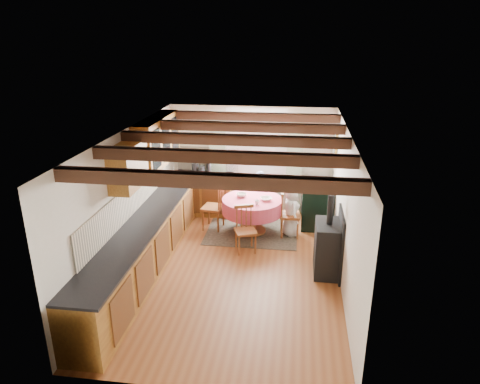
# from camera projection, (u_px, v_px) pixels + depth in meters

# --- Properties ---
(floor) EXTENTS (3.60, 5.50, 0.00)m
(floor) POSITION_uv_depth(u_px,v_px,m) (234.00, 270.00, 7.58)
(floor) COLOR brown
(floor) RESTS_ON ground
(ceiling) EXTENTS (3.60, 5.50, 0.00)m
(ceiling) POSITION_uv_depth(u_px,v_px,m) (233.00, 134.00, 6.75)
(ceiling) COLOR white
(ceiling) RESTS_ON ground
(wall_back) EXTENTS (3.60, 0.00, 2.40)m
(wall_back) POSITION_uv_depth(u_px,v_px,m) (252.00, 160.00, 9.72)
(wall_back) COLOR silver
(wall_back) RESTS_ON ground
(wall_front) EXTENTS (3.60, 0.00, 2.40)m
(wall_front) POSITION_uv_depth(u_px,v_px,m) (195.00, 302.00, 4.61)
(wall_front) COLOR silver
(wall_front) RESTS_ON ground
(wall_left) EXTENTS (0.00, 5.50, 2.40)m
(wall_left) POSITION_uv_depth(u_px,v_px,m) (129.00, 200.00, 7.39)
(wall_left) COLOR silver
(wall_left) RESTS_ON ground
(wall_right) EXTENTS (0.00, 5.50, 2.40)m
(wall_right) POSITION_uv_depth(u_px,v_px,m) (345.00, 211.00, 6.94)
(wall_right) COLOR silver
(wall_right) RESTS_ON ground
(beam_a) EXTENTS (3.60, 0.16, 0.16)m
(beam_a) POSITION_uv_depth(u_px,v_px,m) (207.00, 180.00, 4.92)
(beam_a) COLOR #381E14
(beam_a) RESTS_ON ceiling
(beam_b) EXTENTS (3.60, 0.16, 0.16)m
(beam_b) POSITION_uv_depth(u_px,v_px,m) (222.00, 157.00, 5.85)
(beam_b) COLOR #381E14
(beam_b) RESTS_ON ceiling
(beam_c) EXTENTS (3.60, 0.16, 0.16)m
(beam_c) POSITION_uv_depth(u_px,v_px,m) (233.00, 140.00, 6.78)
(beam_c) COLOR #381E14
(beam_c) RESTS_ON ceiling
(beam_d) EXTENTS (3.60, 0.16, 0.16)m
(beam_d) POSITION_uv_depth(u_px,v_px,m) (242.00, 127.00, 7.71)
(beam_d) COLOR #381E14
(beam_d) RESTS_ON ceiling
(beam_e) EXTENTS (3.60, 0.16, 0.16)m
(beam_e) POSITION_uv_depth(u_px,v_px,m) (248.00, 117.00, 8.64)
(beam_e) COLOR #381E14
(beam_e) RESTS_ON ceiling
(splash_left) EXTENTS (0.02, 4.50, 0.55)m
(splash_left) POSITION_uv_depth(u_px,v_px,m) (136.00, 194.00, 7.67)
(splash_left) COLOR beige
(splash_left) RESTS_ON wall_left
(splash_back) EXTENTS (1.40, 0.02, 0.55)m
(splash_back) POSITION_uv_depth(u_px,v_px,m) (208.00, 159.00, 9.83)
(splash_back) COLOR beige
(splash_back) RESTS_ON wall_back
(base_cabinet_left) EXTENTS (0.60, 5.30, 0.88)m
(base_cabinet_left) POSITION_uv_depth(u_px,v_px,m) (149.00, 242.00, 7.62)
(base_cabinet_left) COLOR #A26B26
(base_cabinet_left) RESTS_ON floor
(base_cabinet_back) EXTENTS (1.30, 0.60, 0.88)m
(base_cabinet_back) POSITION_uv_depth(u_px,v_px,m) (204.00, 194.00, 9.84)
(base_cabinet_back) COLOR #A26B26
(base_cabinet_back) RESTS_ON floor
(worktop_left) EXTENTS (0.64, 5.30, 0.04)m
(worktop_left) POSITION_uv_depth(u_px,v_px,m) (148.00, 218.00, 7.46)
(worktop_left) COLOR black
(worktop_left) RESTS_ON base_cabinet_left
(worktop_back) EXTENTS (1.30, 0.64, 0.04)m
(worktop_back) POSITION_uv_depth(u_px,v_px,m) (203.00, 175.00, 9.66)
(worktop_back) COLOR black
(worktop_back) RESTS_ON base_cabinet_back
(wall_cabinet_glass) EXTENTS (0.34, 1.80, 0.90)m
(wall_cabinet_glass) POSITION_uv_depth(u_px,v_px,m) (157.00, 141.00, 8.23)
(wall_cabinet_glass) COLOR #A26B26
(wall_cabinet_glass) RESTS_ON wall_left
(wall_cabinet_solid) EXTENTS (0.34, 0.90, 0.70)m
(wall_cabinet_solid) POSITION_uv_depth(u_px,v_px,m) (128.00, 166.00, 6.85)
(wall_cabinet_solid) COLOR #A26B26
(wall_cabinet_solid) RESTS_ON wall_left
(window_frame) EXTENTS (1.34, 0.03, 1.54)m
(window_frame) POSITION_uv_depth(u_px,v_px,m) (256.00, 143.00, 9.56)
(window_frame) COLOR white
(window_frame) RESTS_ON wall_back
(window_pane) EXTENTS (1.20, 0.01, 1.40)m
(window_pane) POSITION_uv_depth(u_px,v_px,m) (256.00, 143.00, 9.56)
(window_pane) COLOR white
(window_pane) RESTS_ON wall_back
(curtain_left) EXTENTS (0.35, 0.10, 2.10)m
(curtain_left) POSITION_uv_depth(u_px,v_px,m) (218.00, 164.00, 9.76)
(curtain_left) COLOR beige
(curtain_left) RESTS_ON wall_back
(curtain_right) EXTENTS (0.35, 0.10, 2.10)m
(curtain_right) POSITION_uv_depth(u_px,v_px,m) (294.00, 167.00, 9.55)
(curtain_right) COLOR beige
(curtain_right) RESTS_ON wall_back
(curtain_rod) EXTENTS (2.00, 0.03, 0.03)m
(curtain_rod) POSITION_uv_depth(u_px,v_px,m) (256.00, 116.00, 9.27)
(curtain_rod) COLOR black
(curtain_rod) RESTS_ON wall_back
(wall_picture) EXTENTS (0.04, 0.50, 0.60)m
(wall_picture) POSITION_uv_depth(u_px,v_px,m) (335.00, 146.00, 8.91)
(wall_picture) COLOR gold
(wall_picture) RESTS_ON wall_right
(wall_plate) EXTENTS (0.30, 0.02, 0.30)m
(wall_plate) POSITION_uv_depth(u_px,v_px,m) (300.00, 140.00, 9.39)
(wall_plate) COLOR silver
(wall_plate) RESTS_ON wall_back
(rug) EXTENTS (1.86, 1.44, 0.01)m
(rug) POSITION_uv_depth(u_px,v_px,m) (252.00, 232.00, 9.00)
(rug) COLOR black
(rug) RESTS_ON floor
(dining_table) EXTENTS (1.21, 1.21, 0.73)m
(dining_table) POSITION_uv_depth(u_px,v_px,m) (252.00, 216.00, 8.88)
(dining_table) COLOR #C44B6D
(dining_table) RESTS_ON floor
(chair_near) EXTENTS (0.49, 0.50, 0.89)m
(chair_near) POSITION_uv_depth(u_px,v_px,m) (246.00, 230.00, 8.08)
(chair_near) COLOR #99451D
(chair_near) RESTS_ON floor
(chair_left) EXTENTS (0.52, 0.50, 1.01)m
(chair_left) POSITION_uv_depth(u_px,v_px,m) (213.00, 206.00, 9.02)
(chair_left) COLOR #99451D
(chair_left) RESTS_ON floor
(chair_right) EXTENTS (0.46, 0.44, 0.96)m
(chair_right) POSITION_uv_depth(u_px,v_px,m) (290.00, 213.00, 8.71)
(chair_right) COLOR #99451D
(chair_right) RESTS_ON floor
(aga_range) EXTENTS (0.65, 1.01, 0.93)m
(aga_range) POSITION_uv_depth(u_px,v_px,m) (317.00, 203.00, 9.26)
(aga_range) COLOR black
(aga_range) RESTS_ON floor
(cast_iron_stove) EXTENTS (0.42, 0.71, 1.41)m
(cast_iron_stove) POSITION_uv_depth(u_px,v_px,m) (328.00, 235.00, 7.27)
(cast_iron_stove) COLOR black
(cast_iron_stove) RESTS_ON floor
(child_far) EXTENTS (0.46, 0.36, 1.09)m
(child_far) POSITION_uv_depth(u_px,v_px,m) (259.00, 195.00, 9.51)
(child_far) COLOR #2C2F43
(child_far) RESTS_ON floor
(child_right) EXTENTS (0.48, 0.59, 1.05)m
(child_right) POSITION_uv_depth(u_px,v_px,m) (291.00, 211.00, 8.72)
(child_right) COLOR silver
(child_right) RESTS_ON floor
(bowl_a) EXTENTS (0.31, 0.31, 0.06)m
(bowl_a) POSITION_uv_depth(u_px,v_px,m) (266.00, 199.00, 8.69)
(bowl_a) COLOR silver
(bowl_a) RESTS_ON dining_table
(bowl_b) EXTENTS (0.29, 0.29, 0.06)m
(bowl_b) POSITION_uv_depth(u_px,v_px,m) (241.00, 195.00, 8.88)
(bowl_b) COLOR silver
(bowl_b) RESTS_ON dining_table
(cup) EXTENTS (0.13, 0.13, 0.09)m
(cup) POSITION_uv_depth(u_px,v_px,m) (257.00, 202.00, 8.46)
(cup) COLOR silver
(cup) RESTS_ON dining_table
(canister_tall) EXTENTS (0.15, 0.15, 0.25)m
(canister_tall) POSITION_uv_depth(u_px,v_px,m) (195.00, 169.00, 9.64)
(canister_tall) COLOR #262628
(canister_tall) RESTS_ON worktop_back
(canister_wide) EXTENTS (0.18, 0.18, 0.20)m
(canister_wide) POSITION_uv_depth(u_px,v_px,m) (201.00, 170.00, 9.62)
(canister_wide) COLOR #262628
(canister_wide) RESTS_ON worktop_back
(canister_slim) EXTENTS (0.10, 0.10, 0.29)m
(canister_slim) POSITION_uv_depth(u_px,v_px,m) (209.00, 168.00, 9.61)
(canister_slim) COLOR #262628
(canister_slim) RESTS_ON worktop_back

